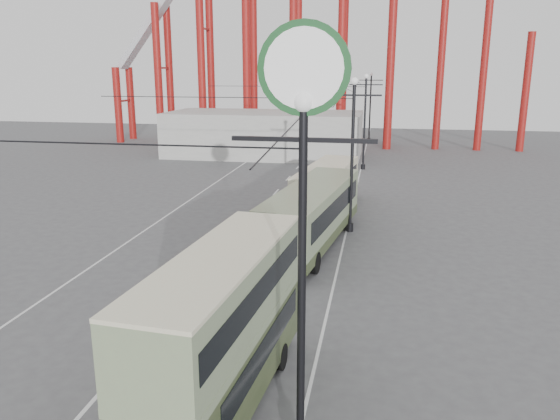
% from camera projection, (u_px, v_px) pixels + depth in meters
% --- Properties ---
extents(ground, '(160.00, 160.00, 0.00)m').
position_uv_depth(ground, '(144.00, 379.00, 17.78)').
color(ground, '#4C4C4E').
rests_on(ground, ground).
extents(road_markings, '(12.52, 120.00, 0.01)m').
position_uv_depth(road_markings, '(255.00, 219.00, 36.68)').
color(road_markings, silver).
rests_on(road_markings, ground).
extents(lamp_post_near, '(3.20, 0.44, 10.80)m').
position_uv_depth(lamp_post_near, '(303.00, 160.00, 11.96)').
color(lamp_post_near, black).
rests_on(lamp_post_near, ground).
extents(lamp_post_mid, '(3.20, 0.44, 9.32)m').
position_uv_depth(lamp_post_mid, '(352.00, 157.00, 32.75)').
color(lamp_post_mid, black).
rests_on(lamp_post_mid, ground).
extents(lamp_post_far, '(3.20, 0.44, 9.32)m').
position_uv_depth(lamp_post_far, '(365.00, 122.00, 53.69)').
color(lamp_post_far, black).
rests_on(lamp_post_far, ground).
extents(lamp_post_distant, '(3.20, 0.44, 9.32)m').
position_uv_depth(lamp_post_distant, '(370.00, 107.00, 74.62)').
color(lamp_post_distant, black).
rests_on(lamp_post_distant, ground).
extents(fairground_shed, '(22.00, 10.00, 5.00)m').
position_uv_depth(fairground_shed, '(265.00, 134.00, 62.94)').
color(fairground_shed, '#9F9F9A').
rests_on(fairground_shed, ground).
extents(double_decker_bus, '(3.02, 9.17, 4.84)m').
position_uv_depth(double_decker_bus, '(223.00, 324.00, 15.60)').
color(double_decker_bus, '#313E21').
rests_on(double_decker_bus, ground).
extents(single_decker_green, '(4.48, 12.52, 3.46)m').
position_uv_depth(single_decker_green, '(313.00, 213.00, 30.60)').
color(single_decker_green, gray).
rests_on(single_decker_green, ground).
extents(single_decker_cream, '(3.89, 10.57, 3.21)m').
position_uv_depth(single_decker_cream, '(327.00, 186.00, 38.35)').
color(single_decker_cream, beige).
rests_on(single_decker_cream, ground).
extents(pedestrian, '(0.81, 0.77, 1.87)m').
position_uv_depth(pedestrian, '(241.00, 235.00, 30.01)').
color(pedestrian, black).
rests_on(pedestrian, ground).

